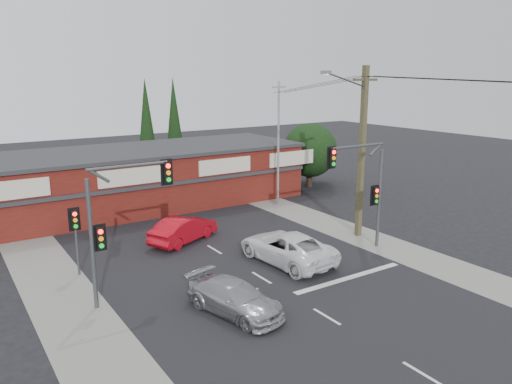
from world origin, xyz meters
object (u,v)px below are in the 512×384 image
white_suv (287,247)px  utility_pole (361,147)px  shop_building (125,179)px  red_sedan (184,229)px  silver_suv (235,298)px

white_suv → utility_pole: 7.71m
shop_building → utility_pole: utility_pole is taller
white_suv → red_sedan: bearing=-66.6°
silver_suv → shop_building: shop_building is taller
white_suv → shop_building: 15.53m
silver_suv → shop_building: 18.70m
shop_building → utility_pole: (9.36, -14.00, 3.26)m
red_sedan → silver_suv: bearing=141.9°
white_suv → shop_building: (-3.28, 15.12, 1.34)m
shop_building → white_suv: bearing=-77.8°
red_sedan → utility_pole: size_ratio=0.46×
white_suv → silver_suv: (-5.19, -3.42, -0.13)m
white_suv → red_sedan: (-3.09, 5.85, -0.04)m
red_sedan → shop_building: (-0.18, 9.27, 1.38)m
shop_building → utility_pole: bearing=-56.2°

